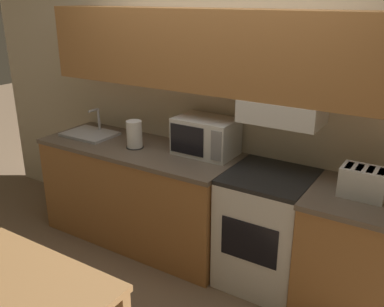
% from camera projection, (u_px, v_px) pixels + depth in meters
% --- Properties ---
extents(ground_plane, '(16.00, 16.00, 0.00)m').
position_uv_depth(ground_plane, '(221.00, 240.00, 3.86)').
color(ground_plane, '#7F664C').
extents(wall_back, '(5.44, 0.38, 2.55)m').
position_uv_depth(wall_back, '(224.00, 81.00, 3.30)').
color(wall_back, beige).
rests_on(wall_back, ground_plane).
extents(lower_counter_main, '(1.76, 0.68, 0.88)m').
position_uv_depth(lower_counter_main, '(140.00, 193.00, 3.77)').
color(lower_counter_main, '#A36B38').
rests_on(lower_counter_main, ground_plane).
extents(lower_counter_right_stub, '(0.69, 0.68, 0.88)m').
position_uv_depth(lower_counter_right_stub, '(356.00, 257.00, 2.85)').
color(lower_counter_right_stub, '#A36B38').
rests_on(lower_counter_right_stub, ground_plane).
extents(stove_range, '(0.60, 0.63, 0.88)m').
position_uv_depth(stove_range, '(266.00, 229.00, 3.19)').
color(stove_range, silver).
rests_on(stove_range, ground_plane).
extents(microwave, '(0.48, 0.33, 0.30)m').
position_uv_depth(microwave, '(206.00, 136.00, 3.39)').
color(microwave, silver).
rests_on(microwave, lower_counter_main).
extents(toaster, '(0.29, 0.19, 0.19)m').
position_uv_depth(toaster, '(363.00, 182.00, 2.69)').
color(toaster, silver).
rests_on(toaster, lower_counter_right_stub).
extents(sink_basin, '(0.46, 0.34, 0.23)m').
position_uv_depth(sink_basin, '(90.00, 133.00, 3.89)').
color(sink_basin, '#B7BABF').
rests_on(sink_basin, lower_counter_main).
extents(paper_towel_roll, '(0.15, 0.15, 0.23)m').
position_uv_depth(paper_towel_roll, '(134.00, 134.00, 3.55)').
color(paper_towel_roll, black).
rests_on(paper_towel_roll, lower_counter_main).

